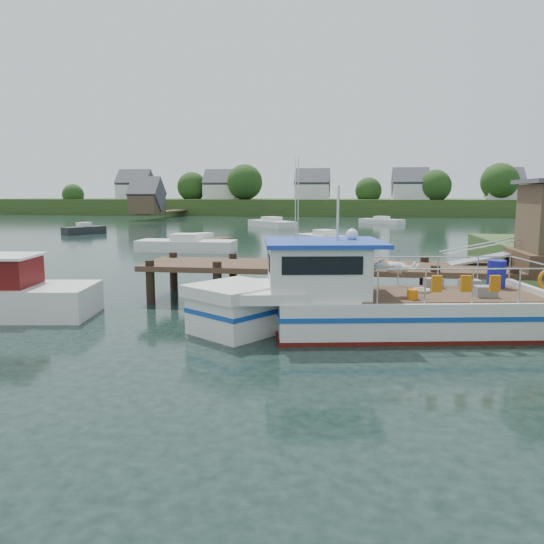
# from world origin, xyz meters

# --- Properties ---
(ground_plane) EXTENTS (160.00, 160.00, 0.00)m
(ground_plane) POSITION_xyz_m (0.00, 0.00, 0.00)
(ground_plane) COLOR black
(far_shore) EXTENTS (140.00, 42.55, 9.22)m
(far_shore) POSITION_xyz_m (0.01, 82.37, 2.10)
(far_shore) COLOR #344D1F
(far_shore) RESTS_ON ground
(dock) EXTENTS (16.60, 3.00, 4.78)m
(dock) POSITION_xyz_m (6.51, 0.01, 2.24)
(dock) COLOR #473221
(dock) RESTS_ON ground
(lobster_boat) EXTENTS (10.51, 4.54, 5.01)m
(lobster_boat) POSITION_xyz_m (1.98, -4.24, 0.91)
(lobster_boat) COLOR silver
(lobster_boat) RESTS_ON ground
(moored_rowboat) EXTENTS (3.77, 3.83, 1.17)m
(moored_rowboat) POSITION_xyz_m (-8.75, 17.64, 0.43)
(moored_rowboat) COLOR #473221
(moored_rowboat) RESTS_ON ground
(moored_far) EXTENTS (5.94, 5.19, 1.01)m
(moored_far) POSITION_xyz_m (5.85, 51.58, 0.37)
(moored_far) COLOR silver
(moored_far) RESTS_ON ground
(moored_a) EXTENTS (6.74, 2.36, 1.24)m
(moored_a) POSITION_xyz_m (-9.48, 15.78, 0.46)
(moored_a) COLOR silver
(moored_a) RESTS_ON ground
(moored_b) EXTENTS (4.76, 5.42, 1.20)m
(moored_b) POSITION_xyz_m (-0.23, 21.80, 0.44)
(moored_b) COLOR silver
(moored_b) RESTS_ON ground
(moored_d) EXTENTS (6.51, 7.27, 1.24)m
(moored_d) POSITION_xyz_m (-7.45, 42.71, 0.46)
(moored_d) COLOR silver
(moored_d) RESTS_ON ground
(moored_e) EXTENTS (3.42, 4.26, 1.15)m
(moored_e) POSITION_xyz_m (-24.32, 29.74, 0.43)
(moored_e) COLOR black
(moored_e) RESTS_ON ground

